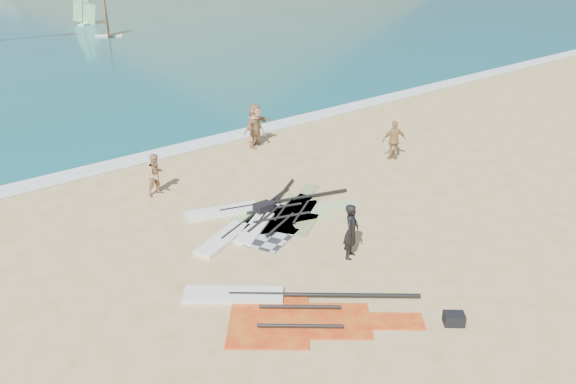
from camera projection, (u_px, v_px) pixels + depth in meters
ground at (385, 264)px, 16.33m from camera, size 300.00×300.00×0.00m
surf_line at (179, 150)px, 25.05m from camera, size 300.00×1.20×0.04m
rig_grey at (254, 228)px, 18.23m from camera, size 5.50×3.42×0.20m
rig_green at (261, 212)px, 19.28m from camera, size 5.85×3.31×0.20m
rig_orange at (278, 217)px, 18.96m from camera, size 5.00×3.72×0.20m
rig_red at (280, 308)px, 14.32m from camera, size 5.16×5.20×0.20m
gear_bag_near at (263, 209)px, 19.21m from camera, size 0.63×0.47×0.39m
gear_bag_far at (454, 319)px, 13.75m from camera, size 0.61×0.59×0.30m
person_wetsuit at (351, 231)px, 16.35m from camera, size 0.75×0.66×1.72m
beachgoer_left at (157, 175)px, 20.40m from camera, size 0.81×0.65×1.58m
beachgoer_mid at (255, 130)px, 25.17m from camera, size 1.13×1.12×1.57m
beachgoer_back at (394, 140)px, 23.62m from camera, size 1.08×0.86×1.72m
beachgoer_right at (256, 125)px, 25.05m from camera, size 1.91×1.26×1.97m
windsurfer_centre at (107, 22)px, 52.50m from camera, size 2.56×2.78×4.56m
windsurfer_right at (84, 13)px, 59.79m from camera, size 2.14×2.11×4.18m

